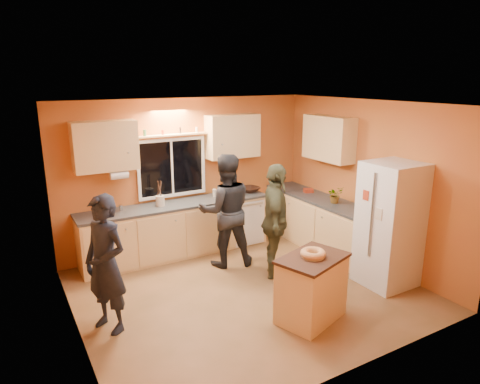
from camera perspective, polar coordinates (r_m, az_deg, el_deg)
ground at (r=6.23m, az=0.91°, el=-12.98°), size 4.50×4.50×0.00m
room_shell at (r=6.06m, az=-0.05°, el=2.56°), size 4.54×4.04×2.61m
back_counter at (r=7.44m, az=-5.73°, el=-4.45°), size 4.23×0.62×0.90m
right_counter at (r=7.49m, az=11.87°, el=-4.56°), size 0.62×1.84×0.90m
refrigerator at (r=6.46m, az=19.35°, el=-4.13°), size 0.72×0.70×1.80m
island at (r=5.47m, az=9.50°, el=-12.48°), size 1.00×0.83×0.83m
bundt_pastry at (r=5.27m, az=9.71°, el=-8.08°), size 0.31×0.31×0.09m
person_left at (r=5.26m, az=-17.47°, el=-9.20°), size 0.64×0.72×1.66m
person_center at (r=6.71m, az=-1.94°, el=-2.50°), size 1.04×0.90×1.80m
person_right at (r=6.35m, az=4.73°, el=-3.94°), size 0.90×1.08×1.73m
mixing_bowl at (r=7.81m, az=1.33°, el=0.35°), size 0.39×0.39×0.09m
utensil_crock at (r=7.06m, az=-10.60°, el=-1.17°), size 0.14×0.14×0.17m
potted_plant at (r=7.26m, az=12.56°, el=-0.37°), size 0.28×0.25×0.28m
red_box at (r=7.86m, az=9.10°, el=0.19°), size 0.19×0.17×0.07m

